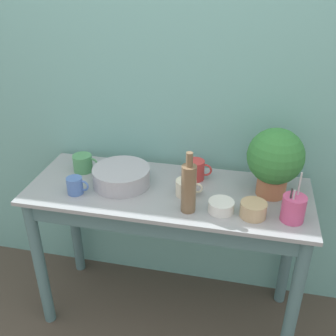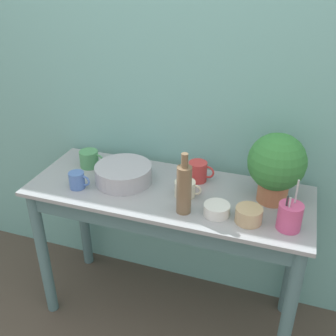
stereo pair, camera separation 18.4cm
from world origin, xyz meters
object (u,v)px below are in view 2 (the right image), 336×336
(bowl_wash_large, at_px, (124,174))
(potted_plant, at_px, (277,165))
(mug_red, at_px, (198,171))
(mug_green, at_px, (89,159))
(bowl_small_enamel_white, at_px, (217,210))
(bottle_tall, at_px, (184,188))
(mug_cream, at_px, (185,189))
(bowl_small_tan, at_px, (249,215))
(utensil_cup, at_px, (290,216))
(mug_blue, at_px, (77,180))

(bowl_wash_large, bearing_deg, potted_plant, 4.98)
(potted_plant, relative_size, mug_red, 2.51)
(potted_plant, distance_m, mug_green, 0.97)
(bowl_small_enamel_white, bearing_deg, bottle_tall, -170.55)
(bowl_wash_large, bearing_deg, mug_cream, -4.96)
(bowl_small_tan, distance_m, utensil_cup, 0.17)
(mug_red, height_order, utensil_cup, utensil_cup)
(potted_plant, relative_size, bowl_wash_large, 1.17)
(bowl_wash_large, distance_m, bowl_small_tan, 0.66)
(mug_cream, bearing_deg, bowl_wash_large, 175.04)
(bowl_wash_large, height_order, mug_red, mug_red)
(potted_plant, height_order, mug_red, potted_plant)
(bowl_small_tan, bearing_deg, mug_green, 165.63)
(bottle_tall, distance_m, bowl_small_enamel_white, 0.17)
(bowl_wash_large, bearing_deg, mug_blue, -145.64)
(bottle_tall, distance_m, utensil_cup, 0.45)
(mug_cream, bearing_deg, potted_plant, 13.17)
(bowl_wash_large, bearing_deg, mug_red, 20.57)
(bottle_tall, relative_size, mug_blue, 2.63)
(potted_plant, distance_m, bowl_small_tan, 0.26)
(mug_green, bearing_deg, mug_red, 4.22)
(bowl_wash_large, relative_size, mug_blue, 2.60)
(mug_blue, height_order, bowl_small_tan, mug_blue)
(mug_blue, relative_size, mug_green, 0.81)
(mug_red, bearing_deg, mug_blue, -154.22)
(mug_green, bearing_deg, mug_blue, -76.40)
(potted_plant, distance_m, bowl_small_enamel_white, 0.33)
(mug_green, height_order, bowl_small_tan, mug_green)
(bowl_wash_large, height_order, bottle_tall, bottle_tall)
(mug_blue, height_order, mug_green, mug_green)
(bowl_small_tan, bearing_deg, bottle_tall, -176.63)
(bowl_small_enamel_white, height_order, utensil_cup, utensil_cup)
(mug_cream, height_order, mug_blue, mug_blue)
(bowl_small_tan, bearing_deg, mug_red, 137.52)
(bottle_tall, xyz_separation_m, utensil_cup, (0.45, 0.02, -0.06))
(mug_cream, relative_size, mug_green, 0.96)
(mug_red, bearing_deg, bowl_wash_large, -159.43)
(mug_green, bearing_deg, bowl_small_enamel_white, -16.41)
(mug_green, distance_m, bowl_small_tan, 0.91)
(bottle_tall, relative_size, bowl_small_enamel_white, 2.49)
(potted_plant, distance_m, bowl_wash_large, 0.74)
(bowl_wash_large, bearing_deg, mug_green, 159.91)
(mug_red, xyz_separation_m, mug_green, (-0.59, -0.04, -0.01))
(mug_red, relative_size, mug_cream, 1.02)
(mug_blue, xyz_separation_m, mug_green, (-0.05, 0.22, 0.00))
(bowl_wash_large, xyz_separation_m, mug_cream, (0.33, -0.03, -0.01))
(potted_plant, bearing_deg, bowl_small_enamel_white, -138.13)
(bowl_wash_large, height_order, bowl_small_enamel_white, bowl_wash_large)
(bottle_tall, height_order, bowl_small_enamel_white, bottle_tall)
(bottle_tall, bearing_deg, mug_red, 92.26)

